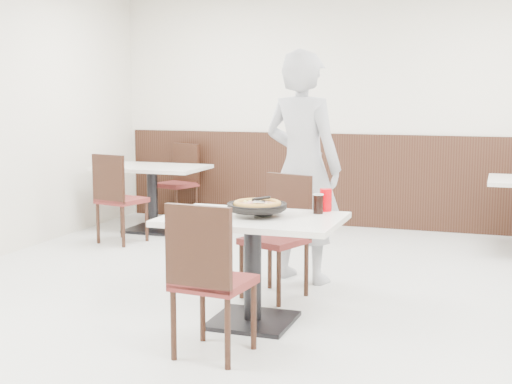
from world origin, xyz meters
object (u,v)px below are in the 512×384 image
(cola_glass, at_px, (318,204))
(chair_near, at_px, (214,279))
(pizza_pan, at_px, (257,210))
(pizza, at_px, (257,206))
(chair_far, at_px, (274,237))
(bg_table_left, at_px, (153,198))
(main_table, at_px, (253,270))
(diner_person, at_px, (302,167))
(side_plate, at_px, (192,213))
(bg_chair_left_far, at_px, (176,183))
(red_cup, at_px, (326,200))
(bg_chair_left_near, at_px, (122,198))

(cola_glass, bearing_deg, chair_near, -114.83)
(pizza_pan, relative_size, pizza, 1.21)
(chair_far, bearing_deg, bg_table_left, -25.08)
(main_table, xyz_separation_m, cola_glass, (0.39, 0.25, 0.44))
(chair_far, bearing_deg, diner_person, -76.96)
(chair_far, relative_size, pizza_pan, 2.65)
(pizza, relative_size, cola_glass, 2.27)
(cola_glass, bearing_deg, bg_table_left, 135.90)
(chair_far, xyz_separation_m, pizza, (0.06, -0.58, 0.34))
(pizza_pan, bearing_deg, side_plate, -168.67)
(chair_near, height_order, side_plate, chair_near)
(pizza, height_order, bg_table_left, pizza)
(chair_far, xyz_separation_m, side_plate, (-0.37, -0.71, 0.28))
(chair_near, height_order, chair_far, same)
(main_table, height_order, bg_table_left, same)
(bg_chair_left_far, bearing_deg, side_plate, 136.20)
(chair_far, distance_m, bg_table_left, 3.00)
(diner_person, bearing_deg, pizza, 106.37)
(diner_person, bearing_deg, chair_far, 100.11)
(main_table, height_order, side_plate, side_plate)
(side_plate, relative_size, diner_person, 0.09)
(red_cup, height_order, bg_chair_left_far, bg_chair_left_far)
(cola_glass, relative_size, diner_person, 0.07)
(chair_near, relative_size, chair_far, 1.00)
(pizza_pan, distance_m, bg_table_left, 3.54)
(chair_far, distance_m, diner_person, 0.76)
(bg_chair_left_far, bearing_deg, cola_glass, 148.44)
(cola_glass, height_order, bg_table_left, cola_glass)
(chair_near, xyz_separation_m, diner_person, (0.04, 1.86, 0.49))
(diner_person, bearing_deg, main_table, 105.90)
(diner_person, bearing_deg, chair_near, 105.50)
(side_plate, relative_size, bg_chair_left_near, 0.18)
(chair_near, relative_size, red_cup, 5.94)
(side_plate, distance_m, red_cup, 0.95)
(chair_far, xyz_separation_m, bg_chair_left_far, (-2.16, 2.78, 0.00))
(side_plate, height_order, diner_person, diner_person)
(chair_near, relative_size, bg_chair_left_far, 1.00)
(red_cup, height_order, diner_person, diner_person)
(main_table, xyz_separation_m, chair_near, (-0.02, -0.64, 0.10))
(bg_table_left, bearing_deg, side_plate, -57.92)
(diner_person, xyz_separation_m, bg_chair_left_near, (-2.21, 0.85, -0.49))
(diner_person, xyz_separation_m, bg_table_left, (-2.20, 1.54, -0.59))
(chair_near, relative_size, side_plate, 5.42)
(chair_far, height_order, side_plate, chair_far)
(main_table, bearing_deg, pizza_pan, 41.22)
(pizza_pan, xyz_separation_m, bg_chair_left_far, (-2.23, 3.40, -0.32))
(chair_near, relative_size, cola_glass, 7.31)
(bg_chair_left_near, bearing_deg, side_plate, -36.52)
(main_table, relative_size, pizza_pan, 3.35)
(pizza_pan, xyz_separation_m, bg_table_left, (-2.21, 2.73, -0.42))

